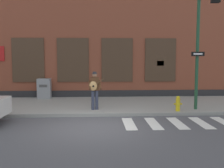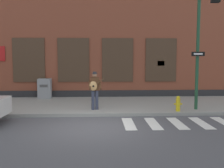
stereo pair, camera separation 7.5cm
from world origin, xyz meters
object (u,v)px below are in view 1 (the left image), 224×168
object	(u,v)px
traffic_light	(204,29)
fire_hydrant	(178,104)
busker	(95,88)
utility_box	(44,88)

from	to	relation	value
traffic_light	fire_hydrant	size ratio (longest dim) A/B	7.59
busker	fire_hydrant	size ratio (longest dim) A/B	2.54
traffic_light	fire_hydrant	distance (m)	3.46
utility_box	busker	bearing A→B (deg)	-50.22
busker	utility_box	xyz separation A→B (m)	(-3.08, 3.70, -0.42)
busker	fire_hydrant	bearing A→B (deg)	-7.91
busker	traffic_light	distance (m)	5.47
utility_box	fire_hydrant	world-z (taller)	utility_box
traffic_light	busker	bearing A→B (deg)	166.64
busker	utility_box	bearing A→B (deg)	129.78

